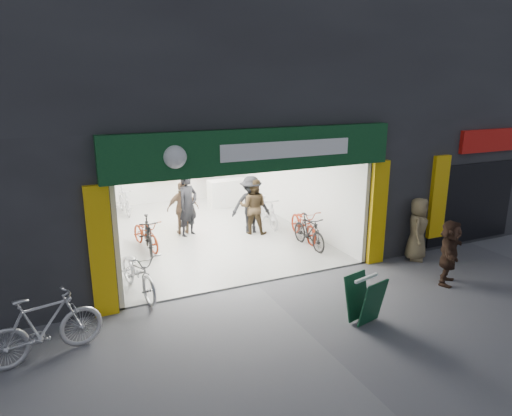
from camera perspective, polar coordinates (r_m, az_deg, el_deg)
ground at (r=10.45m, az=0.06°, el=-9.48°), size 60.00×60.00×0.00m
building at (r=14.45m, az=-5.01°, el=15.04°), size 17.00×10.27×8.00m
bike_left_front at (r=10.12m, az=-14.53°, el=-7.71°), size 1.00×2.03×1.02m
bike_left_midfront at (r=12.43m, az=-13.32°, el=-3.31°), size 0.62×1.68×0.99m
bike_left_midback at (r=12.78m, az=-13.61°, el=-3.15°), size 0.87×1.69×0.85m
bike_left_back at (r=16.24m, az=-16.12°, el=0.82°), size 0.56×1.60×0.95m
bike_right_front at (r=12.53m, az=6.63°, el=-2.96°), size 0.47×1.57×0.94m
bike_right_mid at (r=13.21m, az=5.97°, el=-2.00°), size 0.84×1.83×0.93m
bike_right_back at (r=14.28m, az=1.41°, el=-0.46°), size 0.53×1.65×0.98m
parked_bike at (r=8.40m, az=-24.98°, el=-13.28°), size 1.96×0.95×1.14m
customer_a at (r=13.40m, az=-8.49°, el=0.32°), size 0.82×0.73×1.89m
customer_b at (r=13.48m, az=-0.36°, el=0.16°), size 1.04×0.98×1.70m
customer_c at (r=13.53m, az=-0.64°, el=0.34°), size 1.27×0.95×1.76m
customer_d at (r=13.63m, az=-9.12°, el=-0.07°), size 0.98×0.50×1.60m
pedestrian_near at (r=12.27m, az=19.53°, el=-2.49°), size 0.93×0.92×1.62m
pedestrian_far at (r=11.08m, az=23.01°, el=-5.12°), size 1.35×1.21×1.49m
sandwich_board at (r=8.95m, az=13.45°, el=-10.92°), size 0.70×0.71×0.90m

